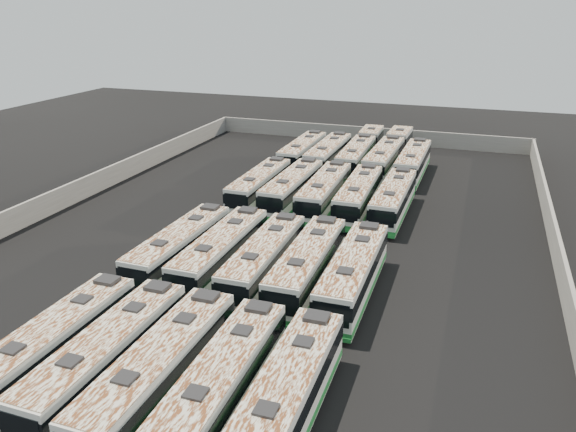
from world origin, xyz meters
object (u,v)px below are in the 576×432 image
(bus_front_right, at_px, (222,384))
(bus_front_far_left, at_px, (54,345))
(bus_midback_center, at_px, (324,192))
(bus_back_far_left, at_px, (303,153))
(bus_front_far_right, at_px, (286,399))
(bus_back_far_right, at_px, (413,163))
(bus_midfront_right, at_px, (307,266))
(bus_back_right, at_px, (389,153))
(bus_back_center, at_px, (361,151))
(bus_midfront_center, at_px, (264,260))
(bus_midfront_far_right, at_px, (353,274))
(bus_midback_left, at_px, (292,188))
(bus_back_left, at_px, (328,155))
(bus_midfront_far_left, at_px, (180,248))
(bus_midback_far_left, at_px, (260,186))
(bus_front_center, at_px, (160,371))
(bus_midback_far_right, at_px, (393,200))
(bus_front_left, at_px, (108,356))
(bus_midback_right, at_px, (359,196))
(bus_midfront_left, at_px, (221,253))

(bus_front_right, bearing_deg, bus_front_far_left, 178.98)
(bus_midback_center, relative_size, bus_back_far_left, 1.02)
(bus_front_far_right, distance_m, bus_back_far_right, 43.28)
(bus_front_far_right, height_order, bus_midfront_right, bus_midfront_right)
(bus_back_right, relative_size, bus_back_far_right, 1.58)
(bus_back_far_left, distance_m, bus_back_center, 7.33)
(bus_front_far_left, height_order, bus_midfront_center, bus_midfront_center)
(bus_front_far_right, bearing_deg, bus_midfront_far_right, 89.23)
(bus_midback_left, xyz_separation_m, bus_back_left, (-0.04, 13.48, 0.01))
(bus_midfront_far_left, relative_size, bus_midback_far_left, 1.01)
(bus_front_center, bearing_deg, bus_midback_far_right, 77.59)
(bus_back_left, bearing_deg, bus_midfront_far_right, -71.03)
(bus_front_right, relative_size, bus_midback_left, 0.97)
(bus_front_left, distance_m, bus_midfront_center, 13.99)
(bus_front_right, distance_m, bus_midback_far_left, 31.31)
(bus_front_center, bearing_deg, bus_midback_left, 96.49)
(bus_front_left, relative_size, bus_midback_right, 1.00)
(bus_midback_far_left, distance_m, bus_back_center, 18.32)
(bus_midfront_left, bearing_deg, bus_midfront_far_right, -1.27)
(bus_front_far_right, relative_size, bus_back_far_right, 0.98)
(bus_front_far_right, distance_m, bus_midback_center, 30.38)
(bus_front_right, bearing_deg, bus_back_center, 93.16)
(bus_back_right, bearing_deg, bus_midfront_left, -100.48)
(bus_midfront_right, relative_size, bus_midback_far_right, 1.02)
(bus_midback_center, distance_m, bus_midback_far_right, 6.66)
(bus_midback_right, bearing_deg, bus_midback_far_left, 179.78)
(bus_midback_left, bearing_deg, bus_midfront_far_right, -57.86)
(bus_midfront_center, xyz_separation_m, bus_midback_left, (-3.39, 16.17, 0.04))
(bus_front_center, bearing_deg, bus_back_far_left, 98.85)
(bus_front_left, xyz_separation_m, bus_midfront_left, (-0.03, 13.66, 0.01))
(bus_back_far_left, bearing_deg, bus_front_far_right, -73.00)
(bus_midback_center, distance_m, bus_back_left, 14.04)
(bus_front_right, distance_m, bus_midfront_center, 14.02)
(bus_midfront_far_right, relative_size, bus_midback_far_right, 1.02)
(bus_front_center, relative_size, bus_midfront_center, 1.02)
(bus_front_far_right, relative_size, bus_midfront_far_left, 1.00)
(bus_front_right, height_order, bus_back_right, bus_back_right)
(bus_midback_far_right, bearing_deg, bus_midfront_left, -121.60)
(bus_back_left, bearing_deg, bus_midback_far_right, -52.98)
(bus_midfront_center, bearing_deg, bus_midback_center, 89.07)
(bus_back_far_left, bearing_deg, bus_back_left, -2.92)
(bus_midfront_far_left, xyz_separation_m, bus_back_far_right, (13.41, 29.75, 0.03))
(bus_midback_right, bearing_deg, bus_back_center, 100.01)
(bus_midback_center, bearing_deg, bus_front_left, -97.75)
(bus_front_left, relative_size, bus_back_far_right, 0.99)
(bus_midfront_far_left, height_order, bus_back_far_left, bus_back_far_left)
(bus_midfront_far_right, height_order, bus_back_far_left, bus_midfront_far_right)
(bus_midfront_left, height_order, bus_midback_center, bus_midback_center)
(bus_midfront_far_left, distance_m, bus_back_far_left, 29.92)
(bus_back_far_right, bearing_deg, bus_midback_center, -115.69)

